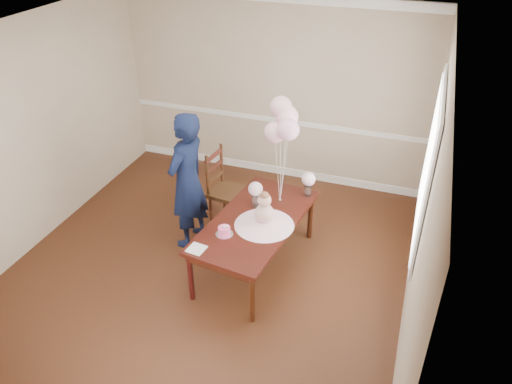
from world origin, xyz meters
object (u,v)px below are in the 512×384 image
dining_table_top (255,221)px  dining_chair_seat (229,192)px  birthday_cake (224,231)px  woman (187,181)px

dining_table_top → dining_chair_seat: dining_table_top is taller
dining_table_top → birthday_cake: birthday_cake is taller
dining_chair_seat → woman: size_ratio=0.26×
dining_chair_seat → woman: bearing=-111.7°
birthday_cake → dining_chair_seat: size_ratio=0.30×
dining_chair_seat → woman: woman is taller
dining_table_top → birthday_cake: size_ratio=13.33×
birthday_cake → woman: 0.92m
dining_table_top → woman: woman is taller
dining_chair_seat → woman: (-0.30, -0.55, 0.42)m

